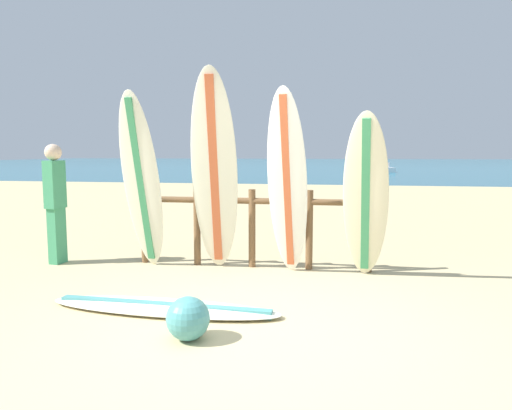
{
  "coord_description": "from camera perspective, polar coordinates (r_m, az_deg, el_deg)",
  "views": [
    {
      "loc": [
        0.61,
        -3.65,
        1.5
      ],
      "look_at": [
        -0.48,
        2.58,
        0.78
      ],
      "focal_mm": 32.99,
      "sensor_mm": 36.0,
      "label": 1
    }
  ],
  "objects": [
    {
      "name": "ground_plane",
      "position": [
        3.99,
        0.41,
        -15.57
      ],
      "size": [
        120.0,
        120.0,
        0.0
      ],
      "primitive_type": "plane",
      "color": "#CCB784"
    },
    {
      "name": "beachgoer_standing",
      "position": [
        6.81,
        -23.16,
        0.75
      ],
      "size": [
        0.22,
        0.28,
        1.6
      ],
      "color": "#3F9966",
      "rests_on": "ground"
    },
    {
      "name": "surfboard_rack",
      "position": [
        6.09,
        -0.49,
        -1.77
      ],
      "size": [
        3.07,
        0.09,
        1.02
      ],
      "color": "brown",
      "rests_on": "ground"
    },
    {
      "name": "ocean_water",
      "position": [
        61.67,
        9.43,
        4.99
      ],
      "size": [
        120.0,
        80.0,
        0.01
      ],
      "primitive_type": "cube",
      "color": "teal",
      "rests_on": "ground"
    },
    {
      "name": "surfboard_leaning_center_left",
      "position": [
        5.58,
        3.83,
        2.53
      ],
      "size": [
        0.53,
        0.73,
        2.23
      ],
      "color": "white",
      "rests_on": "ground"
    },
    {
      "name": "surfboard_leaning_left",
      "position": [
        5.81,
        -5.07,
        3.97
      ],
      "size": [
        0.63,
        0.71,
        2.49
      ],
      "color": "silver",
      "rests_on": "ground"
    },
    {
      "name": "small_boat_offshore",
      "position": [
        36.17,
        15.14,
        4.28
      ],
      "size": [
        1.61,
        2.67,
        0.71
      ],
      "color": "silver",
      "rests_on": "ocean_water"
    },
    {
      "name": "beach_ball",
      "position": [
        3.89,
        -8.25,
        -13.46
      ],
      "size": [
        0.35,
        0.35,
        0.35
      ],
      "primitive_type": "sphere",
      "color": "teal",
      "rests_on": "ground"
    },
    {
      "name": "surfboard_leaning_center",
      "position": [
        5.58,
        13.15,
        0.93
      ],
      "size": [
        0.58,
        0.67,
        1.95
      ],
      "color": "beige",
      "rests_on": "ground"
    },
    {
      "name": "surfboard_lying_on_sand",
      "position": [
        4.64,
        -11.19,
        -12.04
      ],
      "size": [
        2.3,
        0.6,
        0.08
      ],
      "color": "white",
      "rests_on": "ground"
    },
    {
      "name": "surfboard_leaning_far_left",
      "position": [
        6.1,
        -13.72,
        2.74
      ],
      "size": [
        0.55,
        0.64,
        2.24
      ],
      "color": "silver",
      "rests_on": "ground"
    }
  ]
}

